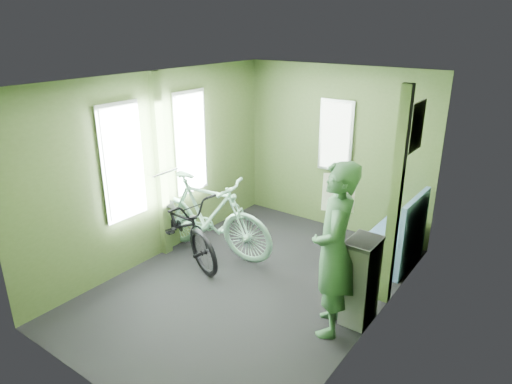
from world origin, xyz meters
TOP-DOWN VIEW (x-y plane):
  - room at (-0.04, 0.04)m, footprint 4.00×4.02m
  - bicycle_black at (-1.12, 0.04)m, footprint 1.88×1.25m
  - bicycle_mint at (-0.87, 0.28)m, footprint 1.87×0.83m
  - passenger at (1.09, -0.18)m, footprint 0.63×0.76m
  - waste_box at (1.26, 0.10)m, footprint 0.26×0.37m
  - bench_seat at (1.15, 1.44)m, footprint 0.49×0.88m

SIDE VIEW (x-z plane):
  - bicycle_black at x=-1.12m, z-range -0.49..0.49m
  - bicycle_mint at x=-0.87m, z-range -0.57..0.57m
  - bench_seat at x=1.15m, z-range -0.19..0.74m
  - waste_box at x=1.26m, z-range 0.00..0.90m
  - passenger at x=1.09m, z-range 0.00..1.71m
  - room at x=-0.04m, z-range 0.28..2.59m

